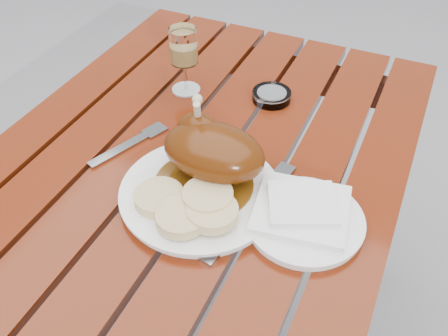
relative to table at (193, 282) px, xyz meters
The scene contains 10 objects.
table is the anchor object (origin of this frame).
dinner_plate 0.39m from the table, 42.44° to the right, with size 0.29×0.29×0.02m, color white.
roast_duck 0.45m from the table, ahead, with size 0.19×0.19×0.14m.
bread_dumplings 0.43m from the table, 57.38° to the right, with size 0.19×0.14×0.03m.
wine_glass 0.53m from the table, 116.89° to the left, with size 0.07×0.07×0.15m, color tan.
side_plate 0.46m from the table, ahead, with size 0.21×0.21×0.02m, color white.
napkin 0.47m from the table, ahead, with size 0.16×0.15×0.01m, color white.
ashtray 0.49m from the table, 75.95° to the left, with size 0.09×0.09×0.02m, color #B2B7BC.
fork 0.40m from the table, behind, with size 0.02×0.17×0.01m, color gray.
knife 0.42m from the table, 24.49° to the right, with size 0.02×0.24×0.01m, color gray.
Camera 1 is at (0.37, -0.62, 1.40)m, focal length 40.00 mm.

